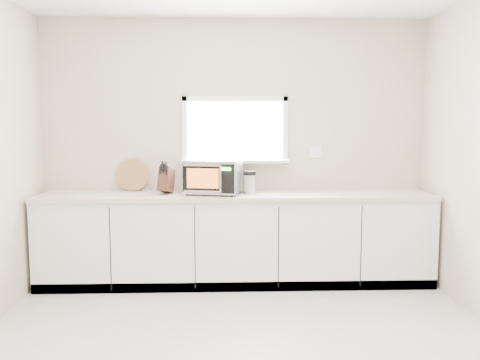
{
  "coord_description": "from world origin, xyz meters",
  "views": [
    {
      "loc": [
        -0.14,
        -3.34,
        1.62
      ],
      "look_at": [
        0.04,
        1.55,
        1.07
      ],
      "focal_mm": 38.0,
      "sensor_mm": 36.0,
      "label": 1
    }
  ],
  "objects": [
    {
      "name": "countertop",
      "position": [
        0.0,
        1.69,
        0.9
      ],
      "size": [
        3.92,
        0.64,
        0.04
      ],
      "primitive_type": "cube",
      "color": "beige",
      "rests_on": "cabinets"
    },
    {
      "name": "coffee_grinder",
      "position": [
        0.14,
        1.71,
        1.03
      ],
      "size": [
        0.14,
        0.14,
        0.23
      ],
      "rotation": [
        0.0,
        0.0,
        -0.1
      ],
      "color": "#B7BABE",
      "rests_on": "countertop"
    },
    {
      "name": "cabinets",
      "position": [
        0.0,
        1.7,
        0.44
      ],
      "size": [
        3.92,
        0.6,
        0.88
      ],
      "primitive_type": "cube",
      "color": "white",
      "rests_on": "ground"
    },
    {
      "name": "cutting_board",
      "position": [
        -1.07,
        1.94,
        1.09
      ],
      "size": [
        0.33,
        0.08,
        0.33
      ],
      "primitive_type": "cylinder",
      "rotation": [
        1.4,
        0.0,
        0.0
      ],
      "color": "#A97841",
      "rests_on": "countertop"
    },
    {
      "name": "microwave",
      "position": [
        -0.22,
        1.69,
        1.1
      ],
      "size": [
        0.61,
        0.53,
        0.34
      ],
      "rotation": [
        0.0,
        0.0,
        -0.24
      ],
      "color": "black",
      "rests_on": "countertop"
    },
    {
      "name": "back_wall",
      "position": [
        0.0,
        2.0,
        1.36
      ],
      "size": [
        4.0,
        0.17,
        2.7
      ],
      "color": "beige",
      "rests_on": "ground"
    },
    {
      "name": "ground",
      "position": [
        0.0,
        0.0,
        0.0
      ],
      "size": [
        4.0,
        4.0,
        0.0
      ],
      "primitive_type": "plane",
      "color": "beige",
      "rests_on": "ground"
    },
    {
      "name": "knife_block",
      "position": [
        -0.7,
        1.71,
        1.06
      ],
      "size": [
        0.17,
        0.25,
        0.33
      ],
      "rotation": [
        0.0,
        0.0,
        -0.31
      ],
      "color": "#48271A",
      "rests_on": "countertop"
    }
  ]
}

